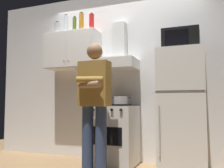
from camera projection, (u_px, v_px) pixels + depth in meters
back_wall_tiled at (125, 74)px, 3.96m from camera, size 4.80×0.10×2.70m
upper_cabinet at (72, 51)px, 4.09m from camera, size 0.90×0.37×0.60m
stove_oven at (115, 135)px, 3.59m from camera, size 0.60×0.62×0.87m
range_hood at (118, 57)px, 3.79m from camera, size 0.60×0.44×0.75m
refrigerator at (182, 110)px, 3.27m from camera, size 0.60×0.62×1.60m
microwave at (181, 40)px, 3.36m from camera, size 0.48×0.37×0.28m
person_standing at (94, 102)px, 3.07m from camera, size 0.38×0.33×1.64m
cooking_pot at (121, 100)px, 3.47m from camera, size 0.30×0.20×0.11m
bottle_liquor_amber at (81, 23)px, 4.08m from camera, size 0.07×0.07×0.33m
bottle_olive_oil at (75, 25)px, 4.10m from camera, size 0.06×0.06×0.27m
bottle_canister_steel at (57, 28)px, 4.21m from camera, size 0.09×0.09×0.22m
bottle_vodka_clear at (66, 24)px, 4.13m from camera, size 0.07×0.07×0.32m
bottle_soda_red at (92, 22)px, 4.01m from camera, size 0.08×0.08×0.29m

